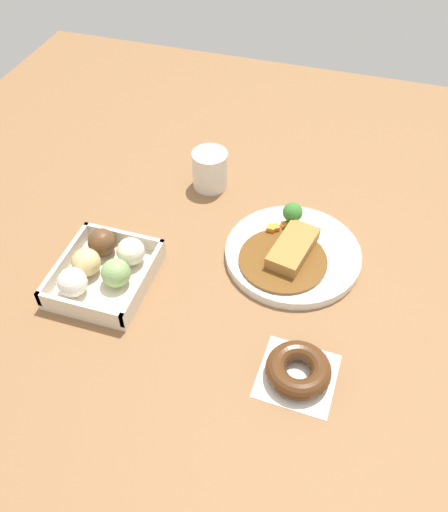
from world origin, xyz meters
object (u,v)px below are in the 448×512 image
Objects in this scene: coffee_mug at (210,170)px; curry_plate at (292,252)px; donut_box at (103,268)px; chocolate_ring_donut at (298,370)px.

curry_plate is at bearing 53.16° from coffee_mug.
coffee_mug reaches higher than donut_box.
donut_box is 2.25× the size of coffee_mug.
coffee_mug is at bearing -126.84° from curry_plate.
coffee_mug is (-0.16, -0.21, 0.03)m from curry_plate.
curry_plate reaches higher than chocolate_ring_donut.
chocolate_ring_donut is (0.25, 0.06, 0.00)m from curry_plate.
curry_plate is 0.35m from donut_box.
coffee_mug is (-0.41, -0.28, 0.02)m from chocolate_ring_donut.
curry_plate is 1.37× the size of donut_box.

